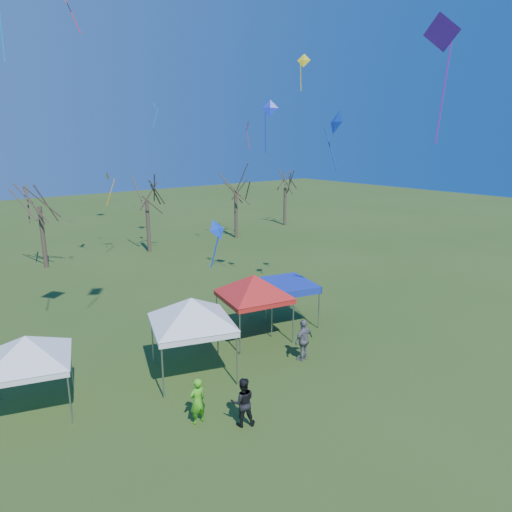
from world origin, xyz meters
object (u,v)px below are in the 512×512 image
Objects in this scene: tree_2 at (37,184)px; tent_white_mid at (191,303)px; person_grey at (304,340)px; tree_5 at (285,174)px; tent_red at (254,279)px; tree_4 at (236,176)px; tent_blue at (284,286)px; person_green at (197,401)px; tree_3 at (145,181)px; tent_white_west at (26,341)px; person_dark at (243,402)px.

tent_white_mid is (0.26, -21.10, -3.16)m from tree_2.
tree_2 reaches higher than person_grey.
tent_white_mid is at bearing -138.58° from tree_5.
tent_white_mid is 1.01× the size of tent_red.
tree_2 is at bearing 178.78° from tree_4.
tent_blue is 2.10× the size of person_green.
tree_2 reaches higher than tent_white_mid.
person_grey is (-21.37, -24.74, -4.79)m from tree_5.
tree_4 is 22.30m from tent_blue.
tent_blue is at bearing -94.75° from tree_3.
tree_2 is at bearing 74.20° from tent_white_west.
tent_blue is at bearing -125.80° from person_grey.
tent_blue is (6.82, -19.42, -4.21)m from tree_2.
tent_white_mid is 4.41m from tent_red.
tree_3 is 19.56m from tent_blue.
tent_red is 2.19× the size of person_grey.
person_green is at bearing -45.09° from tent_white_west.
tent_red is (-21.60, -21.52, -2.72)m from tree_5.
tree_4 reaches higher than tent_blue.
person_green is at bearing -93.29° from tree_2.
person_dark is at bearing -134.45° from tree_5.
tent_white_west is at bearing -179.87° from tent_red.
tent_white_west is (-14.02, -19.52, -3.34)m from tree_3.
tent_red is at bearing -103.16° from person_dark.
person_dark is at bearing -131.58° from tent_red.
tree_5 is 1.79× the size of tent_white_mid.
tree_4 reaches higher than tent_white_west.
person_dark is at bearing -90.55° from tree_2.
person_dark is at bearing -109.19° from tree_3.
tree_3 is at bearing 78.64° from tent_red.
person_dark reaches higher than person_green.
tree_2 is 4.89× the size of person_green.
person_grey is (-13.00, -22.67, -5.12)m from tree_4.
tree_2 is at bearing -96.11° from person_green.
tree_3 is 1.06× the size of tree_5.
tree_3 is at bearing 54.32° from tent_white_west.
tree_3 is 26.23m from person_green.
tent_white_mid is 5.34m from person_grey.
tree_4 is at bearing -125.68° from person_grey.
tent_white_mid reaches higher than person_grey.
tent_red is (-3.92, -19.50, -3.07)m from tree_3.
tree_4 reaches higher than person_dark.
tree_5 is 4.31× the size of person_dark.
tree_4 is at bearing -97.52° from person_dark.
tent_blue is at bearing -153.09° from person_green.
person_green is at bearing -136.82° from tree_5.
tree_2 is 25.73m from person_dark.
tent_white_west is at bearing 168.01° from tent_white_mid.
person_grey is at bearing -17.19° from tent_white_west.
person_green is at bearing -118.74° from tent_white_mid.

